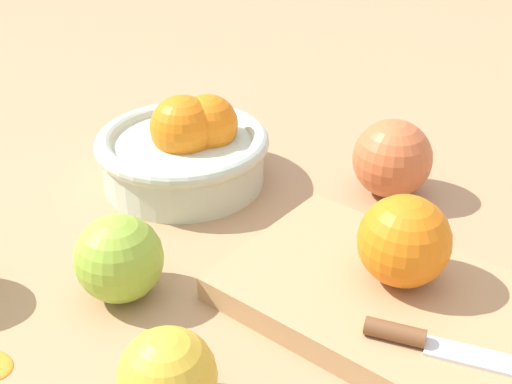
{
  "coord_description": "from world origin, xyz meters",
  "views": [
    {
      "loc": [
        0.21,
        -0.43,
        0.37
      ],
      "look_at": [
        -0.03,
        0.08,
        0.04
      ],
      "focal_mm": 47.44,
      "sensor_mm": 36.0,
      "label": 1
    }
  ],
  "objects_px": {
    "orange_on_board": "(404,241)",
    "apple_back_right": "(392,159)",
    "apple_front_center": "(167,377)",
    "apple_front_left_2": "(119,259)",
    "bowl": "(186,149)",
    "knife": "(440,345)",
    "cutting_board": "(382,298)"
  },
  "relations": [
    {
      "from": "cutting_board",
      "to": "orange_on_board",
      "type": "bearing_deg",
      "value": 62.45
    },
    {
      "from": "knife",
      "to": "cutting_board",
      "type": "bearing_deg",
      "value": 136.61
    },
    {
      "from": "apple_front_center",
      "to": "bowl",
      "type": "bearing_deg",
      "value": 117.67
    },
    {
      "from": "cutting_board",
      "to": "knife",
      "type": "distance_m",
      "value": 0.08
    },
    {
      "from": "bowl",
      "to": "knife",
      "type": "bearing_deg",
      "value": -29.19
    },
    {
      "from": "bowl",
      "to": "apple_front_center",
      "type": "xyz_separation_m",
      "value": [
        0.15,
        -0.29,
        -0.0
      ]
    },
    {
      "from": "apple_front_center",
      "to": "apple_back_right",
      "type": "relative_size",
      "value": 0.82
    },
    {
      "from": "apple_front_left_2",
      "to": "cutting_board",
      "type": "bearing_deg",
      "value": 19.55
    },
    {
      "from": "apple_back_right",
      "to": "apple_front_center",
      "type": "bearing_deg",
      "value": -99.42
    },
    {
      "from": "apple_front_center",
      "to": "apple_back_right",
      "type": "distance_m",
      "value": 0.36
    },
    {
      "from": "bowl",
      "to": "apple_front_left_2",
      "type": "bearing_deg",
      "value": -76.26
    },
    {
      "from": "bowl",
      "to": "apple_front_left_2",
      "type": "distance_m",
      "value": 0.2
    },
    {
      "from": "orange_on_board",
      "to": "cutting_board",
      "type": "bearing_deg",
      "value": -117.55
    },
    {
      "from": "apple_front_center",
      "to": "apple_front_left_2",
      "type": "height_order",
      "value": "apple_front_left_2"
    },
    {
      "from": "orange_on_board",
      "to": "apple_front_left_2",
      "type": "xyz_separation_m",
      "value": [
        -0.22,
        -0.09,
        -0.02
      ]
    },
    {
      "from": "knife",
      "to": "apple_front_center",
      "type": "xyz_separation_m",
      "value": [
        -0.16,
        -0.11,
        0.01
      ]
    },
    {
      "from": "cutting_board",
      "to": "bowl",
      "type": "bearing_deg",
      "value": 154.7
    },
    {
      "from": "bowl",
      "to": "cutting_board",
      "type": "height_order",
      "value": "bowl"
    },
    {
      "from": "orange_on_board",
      "to": "apple_back_right",
      "type": "relative_size",
      "value": 0.91
    },
    {
      "from": "orange_on_board",
      "to": "apple_back_right",
      "type": "distance_m",
      "value": 0.18
    },
    {
      "from": "bowl",
      "to": "apple_front_center",
      "type": "height_order",
      "value": "bowl"
    },
    {
      "from": "apple_front_center",
      "to": "orange_on_board",
      "type": "bearing_deg",
      "value": 58.68
    },
    {
      "from": "bowl",
      "to": "apple_front_left_2",
      "type": "relative_size",
      "value": 2.49
    },
    {
      "from": "apple_back_right",
      "to": "bowl",
      "type": "bearing_deg",
      "value": -162.25
    },
    {
      "from": "bowl",
      "to": "knife",
      "type": "height_order",
      "value": "bowl"
    },
    {
      "from": "apple_front_center",
      "to": "apple_front_left_2",
      "type": "relative_size",
      "value": 0.91
    },
    {
      "from": "knife",
      "to": "apple_front_left_2",
      "type": "relative_size",
      "value": 2.07
    },
    {
      "from": "bowl",
      "to": "apple_front_center",
      "type": "distance_m",
      "value": 0.33
    },
    {
      "from": "bowl",
      "to": "knife",
      "type": "xyz_separation_m",
      "value": [
        0.31,
        -0.17,
        -0.01
      ]
    },
    {
      "from": "cutting_board",
      "to": "apple_front_left_2",
      "type": "xyz_separation_m",
      "value": [
        -0.21,
        -0.07,
        0.03
      ]
    },
    {
      "from": "knife",
      "to": "apple_front_center",
      "type": "distance_m",
      "value": 0.2
    },
    {
      "from": "bowl",
      "to": "orange_on_board",
      "type": "height_order",
      "value": "same"
    }
  ]
}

